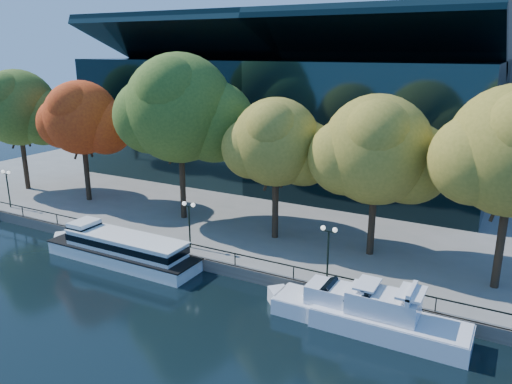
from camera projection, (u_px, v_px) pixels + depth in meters
The scene contains 15 objects.
ground at pixel (159, 279), 38.81m from camera, with size 160.00×160.00×0.00m, color black.
promenade at pixel (326, 174), 69.39m from camera, with size 90.00×67.08×1.00m.
railing at pixel (183, 242), 41.02m from camera, with size 88.20×0.08×0.99m.
convention_building at pixel (287, 118), 65.13m from camera, with size 50.00×24.57×21.43m.
tour_boat at pixel (118, 247), 41.80m from camera, with size 15.48×3.45×2.94m.
cruiser_near at pixel (341, 308), 32.57m from camera, with size 10.89×2.80×3.15m.
cruiser_far at pixel (382, 317), 31.17m from camera, with size 10.82×3.00×3.54m.
tree_0 at pixel (18, 109), 57.54m from camera, with size 10.93×8.96×14.09m.
tree_1 at pixel (82, 119), 53.25m from camera, with size 9.89×8.11×13.12m.
tree_2 at pixel (181, 111), 46.88m from camera, with size 12.91×10.59×16.03m.
tree_3 at pixel (277, 144), 42.28m from camera, with size 9.49×7.78×12.43m.
tree_4 at pixel (379, 153), 38.63m from camera, with size 10.79×8.85×13.03m.
lamp_0 at pixel (7, 180), 52.36m from camera, with size 1.26×0.36×4.03m.
lamp_1 at pixel (189, 214), 41.60m from camera, with size 1.26×0.36×4.03m.
lamp_2 at pixel (329, 240), 35.94m from camera, with size 1.26×0.36×4.03m.
Camera 1 is at (23.57, -27.49, 17.28)m, focal length 35.00 mm.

